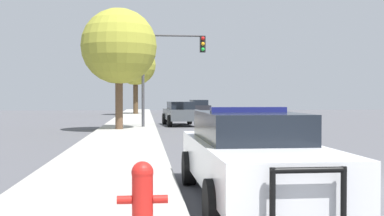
{
  "coord_description": "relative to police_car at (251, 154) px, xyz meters",
  "views": [
    {
      "loc": [
        -4.21,
        -8.41,
        1.75
      ],
      "look_at": [
        -2.07,
        13.4,
        1.24
      ],
      "focal_mm": 45.0,
      "sensor_mm": 36.0,
      "label": 1
    }
  ],
  "objects": [
    {
      "name": "ground_plane",
      "position": [
        2.42,
        0.45,
        -0.79
      ],
      "size": [
        110.0,
        110.0,
        0.0
      ],
      "primitive_type": "plane",
      "color": "#4F4F54"
    },
    {
      "name": "sidewalk_left",
      "position": [
        -2.68,
        0.45,
        -0.72
      ],
      "size": [
        3.0,
        110.0,
        0.13
      ],
      "color": "#A3A099",
      "rests_on": "ground_plane"
    },
    {
      "name": "police_car",
      "position": [
        0.0,
        0.0,
        0.0
      ],
      "size": [
        2.08,
        5.36,
        1.58
      ],
      "rotation": [
        0.0,
        0.0,
        3.15
      ],
      "color": "white",
      "rests_on": "ground_plane"
    },
    {
      "name": "fire_hydrant",
      "position": [
        -1.81,
        -2.37,
        -0.19
      ],
      "size": [
        0.59,
        0.26,
        0.87
      ],
      "color": "red",
      "rests_on": "sidewalk_left"
    },
    {
      "name": "traffic_light",
      "position": [
        -0.51,
        18.32,
        2.95
      ],
      "size": [
        3.5,
        0.35,
        5.12
      ],
      "color": "#424247",
      "rests_on": "sidewalk_left"
    },
    {
      "name": "car_background_distant",
      "position": [
        3.54,
        39.65,
        -0.02
      ],
      "size": [
        2.2,
        4.19,
        1.46
      ],
      "rotation": [
        0.0,
        0.0,
        0.08
      ],
      "color": "black",
      "rests_on": "ground_plane"
    },
    {
      "name": "car_background_midblock",
      "position": [
        0.36,
        21.31,
        -0.01
      ],
      "size": [
        2.1,
        4.32,
        1.46
      ],
      "rotation": [
        0.0,
        0.0,
        0.08
      ],
      "color": "#474C51",
      "rests_on": "ground_plane"
    },
    {
      "name": "tree_sidewalk_mid",
      "position": [
        -3.08,
        16.49,
        3.5
      ],
      "size": [
        3.8,
        3.8,
        6.08
      ],
      "color": "brown",
      "rests_on": "sidewalk_left"
    },
    {
      "name": "tree_sidewalk_far",
      "position": [
        -2.67,
        38.39,
        4.0
      ],
      "size": [
        3.86,
        3.86,
        6.62
      ],
      "color": "#4C3823",
      "rests_on": "sidewalk_left"
    }
  ]
}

